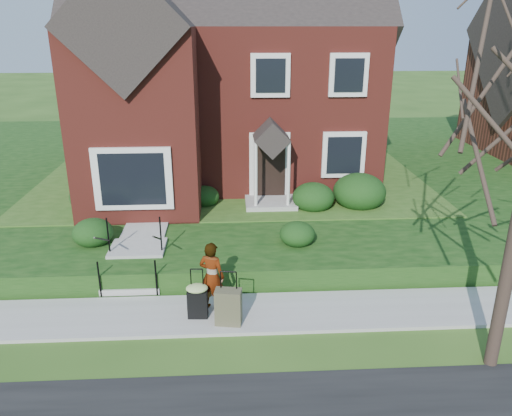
{
  "coord_description": "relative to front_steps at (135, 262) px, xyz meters",
  "views": [
    {
      "loc": [
        -0.11,
        -9.55,
        6.07
      ],
      "look_at": [
        0.54,
        2.0,
        1.79
      ],
      "focal_mm": 35.0,
      "sensor_mm": 36.0,
      "label": 1
    }
  ],
  "objects": [
    {
      "name": "front_steps",
      "position": [
        0.0,
        0.0,
        0.0
      ],
      "size": [
        1.4,
        2.02,
        1.5
      ],
      "color": "#9E9B93",
      "rests_on": "ground"
    },
    {
      "name": "walkway",
      "position": [
        0.0,
        3.16,
        0.16
      ],
      "size": [
        1.2,
        6.0,
        0.06
      ],
      "primitive_type": "cube",
      "color": "#9E9B93",
      "rests_on": "terrace"
    },
    {
      "name": "suitcase_black",
      "position": [
        1.66,
        -1.98,
        0.04
      ],
      "size": [
        0.49,
        0.41,
        1.13
      ],
      "rotation": [
        0.0,
        0.0,
        -0.06
      ],
      "color": "black",
      "rests_on": "sidewalk"
    },
    {
      "name": "foundation_shrubs",
      "position": [
        2.89,
        3.07,
        0.62
      ],
      "size": [
        9.94,
        4.22,
        1.17
      ],
      "color": "black",
      "rests_on": "terrace"
    },
    {
      "name": "sidewalk",
      "position": [
        2.5,
        -1.84,
        -0.43
      ],
      "size": [
        60.0,
        1.6,
        0.08
      ],
      "primitive_type": "cube",
      "color": "#9E9B93",
      "rests_on": "ground"
    },
    {
      "name": "main_house",
      "position": [
        2.29,
        7.76,
        4.79
      ],
      "size": [
        10.4,
        10.2,
        9.4
      ],
      "color": "maroon",
      "rests_on": "terrace"
    },
    {
      "name": "woman",
      "position": [
        1.97,
        -1.66,
        0.41
      ],
      "size": [
        0.69,
        0.59,
        1.61
      ],
      "primitive_type": "imported",
      "rotation": [
        0.0,
        0.0,
        2.72
      ],
      "color": "#999999",
      "rests_on": "sidewalk"
    },
    {
      "name": "suitcase_olive",
      "position": [
        2.32,
        -2.27,
        0.0
      ],
      "size": [
        0.59,
        0.39,
        1.19
      ],
      "rotation": [
        0.0,
        0.0,
        -0.16
      ],
      "color": "#4F4C34",
      "rests_on": "sidewalk"
    },
    {
      "name": "terrace",
      "position": [
        6.5,
        9.06,
        -0.17
      ],
      "size": [
        44.0,
        20.0,
        0.6
      ],
      "primitive_type": "cube",
      "color": "#10340E",
      "rests_on": "ground"
    },
    {
      "name": "ground",
      "position": [
        2.5,
        -1.84,
        -0.47
      ],
      "size": [
        120.0,
        120.0,
        0.0
      ],
      "primitive_type": "plane",
      "color": "#2D5119",
      "rests_on": "ground"
    }
  ]
}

